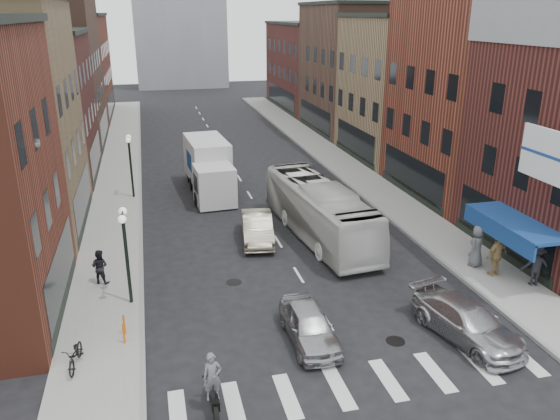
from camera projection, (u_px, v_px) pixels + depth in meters
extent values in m
plane|color=black|center=(335.00, 334.00, 20.41)|extent=(160.00, 160.00, 0.00)
cube|color=gray|center=(118.00, 181.00, 38.56)|extent=(3.00, 74.00, 0.15)
cube|color=gray|center=(345.00, 166.00, 42.37)|extent=(3.00, 74.00, 0.15)
cube|color=gray|center=(140.00, 181.00, 38.92)|extent=(0.20, 74.00, 0.16)
cube|color=gray|center=(327.00, 168.00, 42.06)|extent=(0.20, 74.00, 0.16)
cube|color=silver|center=(365.00, 383.00, 17.67)|extent=(12.00, 2.20, 0.01)
cube|color=black|center=(61.00, 272.00, 21.72)|extent=(0.08, 7.20, 2.20)
cube|color=black|center=(83.00, 198.00, 30.40)|extent=(0.08, 8.00, 2.20)
cube|color=#4B1F1B|center=(13.00, 111.00, 37.25)|extent=(10.00, 10.00, 10.00)
cube|color=black|center=(95.00, 155.00, 39.53)|extent=(0.08, 8.00, 2.20)
cube|color=black|center=(0.00, 32.00, 35.50)|extent=(10.30, 10.20, 0.30)
cube|color=#482E24|center=(37.00, 72.00, 46.78)|extent=(10.00, 12.00, 13.00)
cube|color=black|center=(104.00, 126.00, 49.57)|extent=(0.08, 9.60, 2.20)
cube|color=#60291B|center=(60.00, 69.00, 59.91)|extent=(10.00, 16.00, 11.00)
cube|color=black|center=(111.00, 103.00, 62.35)|extent=(0.08, 12.80, 2.20)
cube|color=black|center=(53.00, 14.00, 57.98)|extent=(10.30, 16.20, 0.30)
cube|color=black|center=(502.00, 227.00, 26.21)|extent=(0.08, 7.20, 2.20)
cube|color=#60291B|center=(492.00, 86.00, 34.16)|extent=(10.00, 10.00, 14.00)
cube|color=black|center=(412.00, 174.00, 34.89)|extent=(0.08, 8.00, 2.20)
cube|color=olive|center=(415.00, 89.00, 43.80)|extent=(10.00, 10.00, 11.00)
cube|color=black|center=(355.00, 140.00, 44.02)|extent=(0.08, 8.00, 2.20)
cube|color=black|center=(422.00, 15.00, 41.88)|extent=(10.30, 10.20, 0.30)
cube|color=#482E24|center=(364.00, 70.00, 53.68)|extent=(10.00, 12.00, 12.00)
cube|color=black|center=(315.00, 117.00, 54.06)|extent=(0.08, 9.60, 2.20)
cube|color=black|center=(367.00, 3.00, 51.58)|extent=(10.30, 12.20, 0.30)
cube|color=#4B1F1B|center=(320.00, 67.00, 66.80)|extent=(10.00, 16.00, 10.00)
cube|color=black|center=(281.00, 97.00, 66.84)|extent=(0.08, 12.80, 2.20)
cube|color=black|center=(321.00, 23.00, 65.04)|extent=(10.30, 16.20, 0.30)
cube|color=navy|center=(515.00, 222.00, 23.81)|extent=(1.80, 5.00, 0.15)
cube|color=navy|center=(497.00, 231.00, 23.74)|extent=(0.10, 5.00, 0.70)
cube|color=silver|center=(548.00, 156.00, 20.65)|extent=(0.12, 3.00, 2.00)
cylinder|color=black|center=(127.00, 261.00, 21.72)|extent=(0.14, 0.14, 4.00)
cylinder|color=black|center=(122.00, 214.00, 21.04)|extent=(0.06, 0.90, 0.06)
sphere|color=white|center=(122.00, 219.00, 20.64)|extent=(0.32, 0.32, 0.32)
sphere|color=white|center=(123.00, 211.00, 21.46)|extent=(0.32, 0.32, 0.32)
cylinder|color=black|center=(131.00, 169.00, 34.50)|extent=(0.14, 0.14, 4.00)
cylinder|color=black|center=(128.00, 138.00, 33.82)|extent=(0.06, 0.90, 0.06)
sphere|color=white|center=(128.00, 140.00, 33.42)|extent=(0.32, 0.32, 0.32)
sphere|color=white|center=(128.00, 137.00, 34.25)|extent=(0.32, 0.32, 0.32)
cylinder|color=#D8590C|center=(124.00, 333.00, 19.43)|extent=(0.08, 0.08, 0.80)
cylinder|color=#D8590C|center=(124.00, 325.00, 19.98)|extent=(0.08, 0.08, 0.80)
cube|color=silver|center=(215.00, 185.00, 33.56)|extent=(2.48, 2.66, 2.41)
cube|color=black|center=(214.00, 182.00, 33.47)|extent=(2.44, 1.51, 1.06)
cube|color=silver|center=(207.00, 159.00, 36.66)|extent=(2.75, 5.17, 2.80)
cube|color=navy|center=(207.00, 159.00, 36.66)|extent=(2.58, 2.09, 1.16)
cube|color=black|center=(208.00, 183.00, 37.02)|extent=(2.54, 6.40, 0.34)
cylinder|color=black|center=(197.00, 199.00, 33.78)|extent=(0.27, 0.87, 0.87)
cylinder|color=black|center=(232.00, 196.00, 34.28)|extent=(0.27, 0.87, 0.87)
cylinder|color=black|center=(192.00, 184.00, 36.77)|extent=(0.27, 0.87, 0.87)
cylinder|color=black|center=(225.00, 182.00, 37.27)|extent=(0.27, 0.87, 0.87)
cylinder|color=black|center=(190.00, 176.00, 38.53)|extent=(0.27, 0.87, 0.87)
cylinder|color=black|center=(221.00, 174.00, 39.03)|extent=(0.27, 0.87, 0.87)
cylinder|color=black|center=(211.00, 387.00, 17.02)|extent=(0.13, 0.61, 0.61)
cylinder|color=black|center=(216.00, 417.00, 15.75)|extent=(0.13, 0.61, 0.61)
cube|color=black|center=(213.00, 396.00, 16.32)|extent=(0.27, 1.12, 0.33)
cube|color=black|center=(210.00, 375.00, 16.66)|extent=(0.51, 0.08, 0.06)
imported|color=slate|center=(212.00, 377.00, 15.97)|extent=(0.57, 0.39, 1.53)
imported|color=silver|center=(319.00, 210.00, 28.78)|extent=(3.48, 10.81, 2.96)
imported|color=#A9AAAE|center=(309.00, 325.00, 19.74)|extent=(1.59, 3.91, 1.33)
imported|color=#ABA38B|center=(257.00, 228.00, 28.51)|extent=(2.11, 4.55, 1.44)
imported|color=#A6A6AA|center=(467.00, 322.00, 19.91)|extent=(2.93, 5.06, 1.38)
imported|color=black|center=(75.00, 355.00, 18.14)|extent=(0.77, 1.73, 0.88)
imported|color=black|center=(100.00, 267.00, 23.68)|extent=(0.87, 0.70, 1.55)
imported|color=black|center=(536.00, 265.00, 23.47)|extent=(1.35, 0.94, 1.90)
imported|color=#967A4C|center=(497.00, 255.00, 24.32)|extent=(1.26, 0.83, 1.98)
imported|color=#515458|center=(477.00, 246.00, 25.25)|extent=(1.15, 1.05, 1.97)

